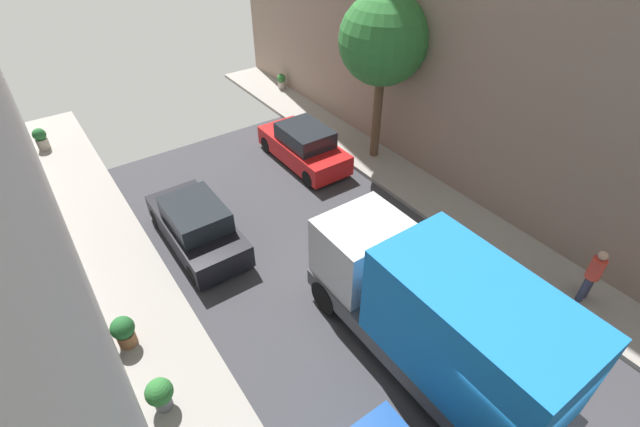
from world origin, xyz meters
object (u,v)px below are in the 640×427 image
parked_car_left_3 (197,226)px  pedestrian (593,274)px  potted_plant_3 (41,138)px  potted_plant_4 (281,81)px  delivery_truck (438,317)px  potted_plant_2 (124,331)px  street_tree_1 (383,41)px  potted_plant_0 (160,394)px  parked_car_right_3 (304,146)px

parked_car_left_3 → pedestrian: (7.57, -8.27, 0.35)m
potted_plant_3 → potted_plant_4: size_ratio=1.18×
delivery_truck → potted_plant_2: (-5.71, 4.63, -1.15)m
parked_car_left_3 → delivery_truck: 7.79m
potted_plant_4 → street_tree_1: bearing=-93.1°
potted_plant_0 → potted_plant_2: 2.09m
parked_car_right_3 → delivery_truck: delivery_truck is taller
potted_plant_0 → pedestrian: bearing=-19.0°
pedestrian → potted_plant_4: size_ratio=2.24×
pedestrian → potted_plant_0: size_ratio=2.03×
street_tree_1 → potted_plant_4: 8.89m
street_tree_1 → potted_plant_3: 14.21m
pedestrian → potted_plant_0: (-10.42, 3.58, -0.44)m
delivery_truck → potted_plant_3: delivery_truck is taller
parked_car_right_3 → pedestrian: 10.67m
potted_plant_0 → potted_plant_3: bearing=90.5°
delivery_truck → street_tree_1: (5.19, 8.03, 2.88)m
street_tree_1 → potted_plant_3: (-10.86, 8.22, -4.04)m
potted_plant_0 → parked_car_right_3: bearing=39.7°
delivery_truck → pedestrian: bearing=-12.1°
potted_plant_4 → potted_plant_0: bearing=-129.9°
parked_car_right_3 → parked_car_left_3: bearing=-158.1°
potted_plant_0 → potted_plant_3: potted_plant_3 is taller
parked_car_left_3 → potted_plant_0: (-2.85, -4.69, -0.09)m
delivery_truck → potted_plant_0: delivery_truck is taller
potted_plant_2 → pedestrian: bearing=-28.2°
delivery_truck → potted_plant_4: size_ratio=8.59×
parked_car_right_3 → street_tree_1: bearing=-28.7°
street_tree_1 → potted_plant_0: bearing=-152.9°
pedestrian → delivery_truck: bearing=167.9°
potted_plant_2 → potted_plant_3: bearing=89.8°
parked_car_right_3 → street_tree_1: size_ratio=0.69×
parked_car_left_3 → potted_plant_4: size_ratio=5.47×
pedestrian → potted_plant_4: (0.75, 16.94, -0.51)m
parked_car_left_3 → potted_plant_2: bearing=-139.1°
potted_plant_2 → street_tree_1: bearing=17.4°
parked_car_left_3 → parked_car_right_3: 5.82m
potted_plant_3 → potted_plant_2: bearing=-90.2°
street_tree_1 → potted_plant_2: size_ratio=6.90×
street_tree_1 → potted_plant_0: 12.73m
parked_car_left_3 → delivery_truck: delivery_truck is taller
potted_plant_3 → delivery_truck: bearing=-70.8°
pedestrian → parked_car_left_3: bearing=132.5°
potted_plant_0 → street_tree_1: bearing=27.1°
parked_car_right_3 → potted_plant_2: bearing=-150.4°
potted_plant_2 → potted_plant_4: bearing=44.9°
parked_car_left_3 → potted_plant_3: size_ratio=4.62×
parked_car_left_3 → parked_car_right_3: size_ratio=1.00×
delivery_truck → parked_car_right_3: bearing=74.0°
parked_car_right_3 → delivery_truck: size_ratio=0.64×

